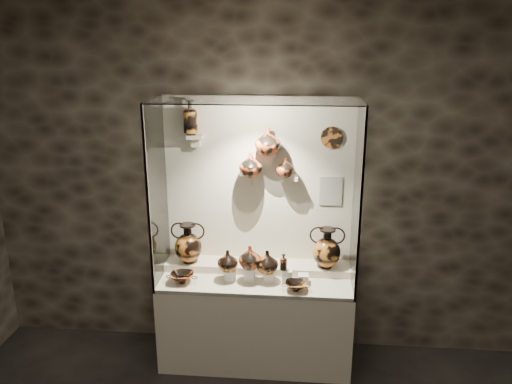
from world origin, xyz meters
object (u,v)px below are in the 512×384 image
lekythos_small (284,261)px  ovoid_vase_c (285,167)px  jug_b (250,257)px  lekythos_tall (190,116)px  amphora_left (188,243)px  amphora_right (327,248)px  ovoid_vase_b (268,141)px  ovoid_vase_a (251,164)px  jug_c (267,262)px  kylix_left (182,277)px  jug_a (228,261)px  kylix_right (296,285)px

lekythos_small → ovoid_vase_c: ovoid_vase_c is taller
jug_b → lekythos_tall: bearing=176.5°
lekythos_tall → lekythos_small: bearing=-35.4°
amphora_left → amphora_right: (1.25, -0.00, 0.00)m
amphora_right → ovoid_vase_b: 1.09m
ovoid_vase_a → amphora_left: bearing=-155.1°
amphora_right → lekythos_small: 0.43m
amphora_right → ovoid_vase_a: ovoid_vase_a is taller
jug_c → kylix_left: size_ratio=0.77×
amphora_right → lekythos_tall: bearing=-179.5°
ovoid_vase_b → jug_c: bearing=-73.3°
ovoid_vase_b → jug_a: bearing=-130.3°
amphora_left → lekythos_tall: bearing=85.3°
amphora_right → jug_c: (-0.52, -0.20, -0.07)m
ovoid_vase_b → ovoid_vase_c: size_ratio=1.36×
kylix_left → kylix_right: bearing=-15.7°
kylix_right → lekythos_small: bearing=151.3°
jug_a → ovoid_vase_a: 0.86m
lekythos_small → ovoid_vase_b: size_ratio=0.73×
jug_b → lekythos_tall: size_ratio=0.61×
jug_a → ovoid_vase_c: ovoid_vase_c is taller
jug_c → ovoid_vase_a: (-0.16, 0.25, 0.80)m
ovoid_vase_b → ovoid_vase_c: ovoid_vase_b is taller
amphora_right → kylix_left: 1.30m
amphora_right → kylix_left: size_ratio=1.41×
lekythos_tall → kylix_right: bearing=-40.3°
jug_b → jug_c: (0.15, 0.01, -0.04)m
jug_c → ovoid_vase_a: size_ratio=0.96×
ovoid_vase_b → amphora_left: bearing=-164.1°
lekythos_tall → ovoid_vase_b: (0.67, -0.04, -0.20)m
amphora_right → ovoid_vase_b: bearing=-179.8°
kylix_right → ovoid_vase_a: ovoid_vase_a is taller
ovoid_vase_a → ovoid_vase_b: 0.26m
ovoid_vase_a → ovoid_vase_c: bearing=24.0°
kylix_right → ovoid_vase_b: 1.24m
jug_c → ovoid_vase_a: bearing=108.6°
jug_b → kylix_right: 0.46m
jug_a → amphora_left: bearing=159.8°
lekythos_small → ovoid_vase_c: (-0.01, 0.27, 0.77)m
kylix_left → lekythos_tall: (0.05, 0.36, 1.35)m
kylix_right → ovoid_vase_c: bearing=127.8°
jug_a → kylix_left: size_ratio=0.71×
ovoid_vase_b → amphora_right: bearing=8.5°
lekythos_small → jug_c: bearing=178.9°
amphora_right → kylix_left: amphora_right is taller
jug_b → ovoid_vase_c: size_ratio=1.21×
amphora_right → ovoid_vase_a: bearing=-179.6°
kylix_right → lekythos_tall: lekythos_tall is taller
jug_c → kylix_right: bearing=-43.3°
ovoid_vase_c → ovoid_vase_b: bearing=176.2°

